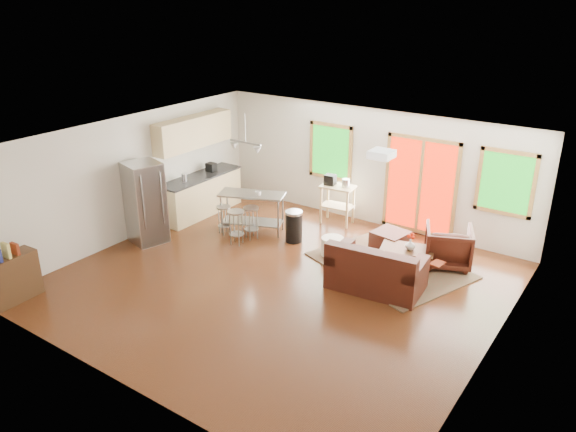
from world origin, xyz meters
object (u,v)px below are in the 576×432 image
Objects in this scene: island at (252,205)px; coffee_table at (407,251)px; rug at (390,265)px; armchair at (448,244)px; ottoman at (390,241)px; loveseat at (375,271)px; kitchen_cart at (337,191)px; refrigerator at (146,203)px.

coffee_table is at bearing 5.46° from island.
rug is 3.11× the size of armchair.
island is (-2.90, -0.81, 0.40)m from ottoman.
island is (-3.47, -0.33, 0.27)m from coffee_table.
armchair is at bearing 40.74° from coffee_table.
kitchen_cart is at bearing 127.48° from loveseat.
coffee_table is at bearing -26.79° from kitchen_cart.
rug is 2.41× the size of kitchen_cart.
kitchen_cart reaches higher than coffee_table.
coffee_table is 1.78× the size of ottoman.
loveseat is at bearing -80.92° from rug.
kitchen_cart is (-2.81, 0.60, 0.33)m from armchair.
refrigerator reaches higher than coffee_table.
rug is 3.26m from island.
loveseat is 4.96m from refrigerator.
armchair is 0.58× the size of island.
kitchen_cart reaches higher than armchair.
rug is 1.81× the size of island.
ottoman is at bearing 140.05° from coffee_table.
island reaches higher than ottoman.
kitchen_cart reaches higher than loveseat.
loveseat is 1.66m from ottoman.
rug is at bearing -153.43° from coffee_table.
refrigerator reaches higher than island.
rug is 2.42m from kitchen_cart.
refrigerator reaches higher than kitchen_cart.
rug is at bearing 3.47° from island.
kitchen_cart is at bearing 147.04° from rug.
kitchen_cart is at bearing -34.78° from armchair.
ottoman is (-0.58, 0.48, -0.13)m from coffee_table.
rug is at bearing -64.17° from ottoman.
coffee_table is 0.76m from ottoman.
ottoman is 3.04m from island.
kitchen_cart is (1.27, 1.45, 0.16)m from island.
refrigerator is 4.14m from kitchen_cart.
island is at bearing -176.53° from rug.
loveseat is 1.52× the size of kitchen_cart.
loveseat is (0.15, -0.97, 0.33)m from rug.
refrigerator is at bearing -175.66° from loveseat.
loveseat reaches higher than ottoman.
ottoman is at bearing -21.18° from kitchen_cart.
kitchen_cart is (-2.09, 2.22, 0.43)m from loveseat.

